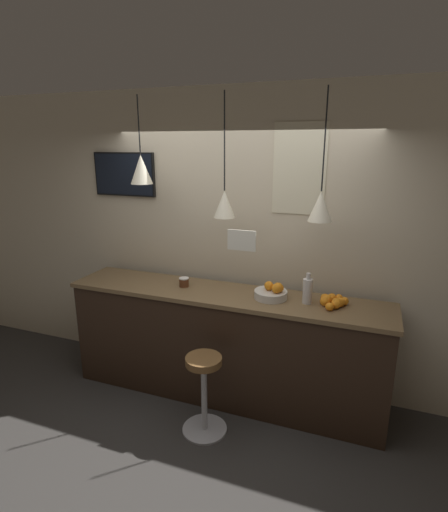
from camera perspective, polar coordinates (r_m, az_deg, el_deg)
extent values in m
plane|color=#33302D|center=(3.79, -3.03, -23.22)|extent=(14.00, 14.00, 0.00)
cube|color=beige|center=(3.93, 2.07, 2.00)|extent=(8.00, 0.06, 2.90)
cube|color=black|center=(3.91, 0.00, -12.83)|extent=(2.97, 0.55, 1.02)
cube|color=brown|center=(3.69, 0.00, -5.54)|extent=(3.01, 0.59, 0.04)
cylinder|color=#B7B7BC|center=(3.76, -2.78, -23.43)|extent=(0.38, 0.38, 0.02)
cylinder|color=#B7B7BC|center=(3.57, -2.85, -19.44)|extent=(0.05, 0.05, 0.62)
cylinder|color=brown|center=(3.38, -2.93, -14.72)|extent=(0.30, 0.30, 0.06)
cylinder|color=beige|center=(3.57, 6.68, -5.47)|extent=(0.29, 0.29, 0.07)
sphere|color=orange|center=(3.52, 7.71, -4.46)|extent=(0.09, 0.09, 0.09)
sphere|color=orange|center=(3.52, 7.95, -4.56)|extent=(0.07, 0.07, 0.07)
sphere|color=orange|center=(3.49, 7.50, -4.62)|extent=(0.09, 0.09, 0.09)
sphere|color=orange|center=(3.55, 6.44, -4.25)|extent=(0.08, 0.08, 0.08)
sphere|color=orange|center=(3.50, 16.24, -6.36)|extent=(0.08, 0.08, 0.08)
sphere|color=orange|center=(3.52, 14.55, -6.05)|extent=(0.08, 0.08, 0.08)
sphere|color=orange|center=(3.56, 14.23, -5.86)|extent=(0.08, 0.08, 0.08)
sphere|color=orange|center=(3.47, 15.81, -6.46)|extent=(0.09, 0.09, 0.09)
sphere|color=orange|center=(3.48, 14.22, -6.29)|extent=(0.08, 0.08, 0.08)
sphere|color=orange|center=(3.40, 14.85, -7.02)|extent=(0.07, 0.07, 0.07)
sphere|color=orange|center=(3.45, 15.64, -6.68)|extent=(0.08, 0.08, 0.08)
sphere|color=orange|center=(3.47, 15.84, -6.50)|extent=(0.08, 0.08, 0.08)
sphere|color=orange|center=(3.54, 16.83, -6.20)|extent=(0.07, 0.07, 0.07)
sphere|color=orange|center=(3.60, 16.09, -5.79)|extent=(0.07, 0.07, 0.07)
sphere|color=orange|center=(3.58, 15.16, -5.78)|extent=(0.08, 0.08, 0.08)
cylinder|color=silver|center=(3.48, 11.85, -4.94)|extent=(0.08, 0.08, 0.22)
cylinder|color=silver|center=(3.44, 11.97, -2.84)|extent=(0.04, 0.04, 0.05)
cylinder|color=#562D19|center=(3.84, -5.73, -3.81)|extent=(0.09, 0.09, 0.08)
cylinder|color=white|center=(3.82, -5.75, -3.19)|extent=(0.09, 0.09, 0.01)
cylinder|color=black|center=(3.82, -12.09, 17.83)|extent=(0.01, 0.01, 0.51)
cone|color=beige|center=(3.82, -11.75, 12.01)|extent=(0.20, 0.20, 0.26)
sphere|color=#F9EFCC|center=(3.83, -11.66, 10.35)|extent=(0.04, 0.04, 0.04)
cylinder|color=black|center=(3.45, 0.07, 15.98)|extent=(0.01, 0.01, 0.81)
cone|color=beige|center=(3.48, 0.07, 7.41)|extent=(0.19, 0.19, 0.23)
sphere|color=#F9EFCC|center=(3.50, 0.07, 5.85)|extent=(0.04, 0.04, 0.04)
cylinder|color=black|center=(3.25, 14.22, 15.80)|extent=(0.01, 0.01, 0.78)
cone|color=beige|center=(3.29, 13.62, 6.91)|extent=(0.19, 0.19, 0.24)
sphere|color=#F9EFCC|center=(3.30, 13.51, 5.19)|extent=(0.04, 0.04, 0.04)
cube|color=black|center=(4.34, -14.04, 11.26)|extent=(0.70, 0.04, 0.44)
cube|color=black|center=(4.32, -14.18, 11.24)|extent=(0.67, 0.01, 0.41)
cube|color=silver|center=(3.25, 2.52, 2.24)|extent=(0.24, 0.01, 0.17)
cube|color=beige|center=(3.65, 10.70, 12.11)|extent=(0.47, 0.01, 0.80)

